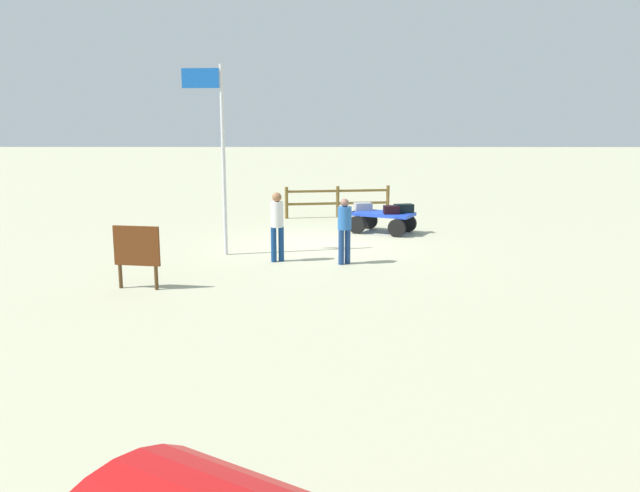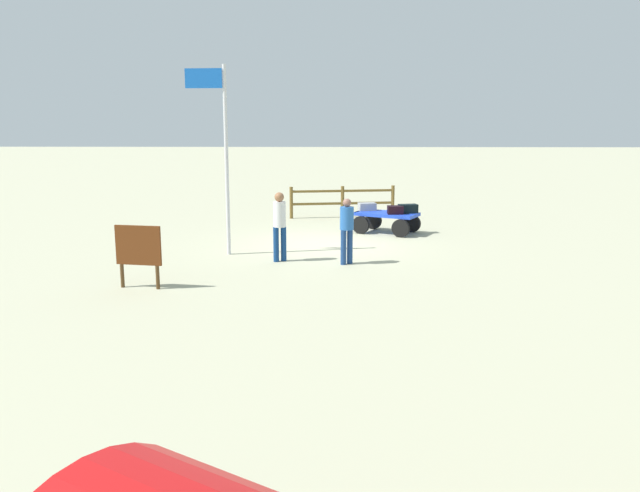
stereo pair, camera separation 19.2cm
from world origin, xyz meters
TOP-DOWN VIEW (x-y plane):
  - ground_plane at (0.00, 0.00)m, footprint 120.00×120.00m
  - luggage_cart at (-1.86, -1.90)m, footprint 2.16×1.83m
  - suitcase_dark at (-2.51, -1.78)m, footprint 0.63×0.44m
  - suitcase_grey at (-1.28, -2.30)m, footprint 0.60×0.45m
  - suitcase_maroon at (-2.11, -1.57)m, footprint 0.48×0.36m
  - worker_lead at (1.12, 2.24)m, footprint 0.41×0.41m
  - worker_trailing at (-0.54, 2.52)m, footprint 0.47×0.47m
  - flagpole at (2.65, 1.42)m, footprint 1.05×0.13m
  - signboard at (3.87, 4.92)m, footprint 1.00×0.22m
  - wooden_fence at (-0.54, -5.07)m, footprint 3.76×0.67m

SIDE VIEW (x-z plane):
  - ground_plane at x=0.00m, z-range 0.00..0.00m
  - luggage_cart at x=-1.86m, z-range 0.13..0.78m
  - wooden_fence at x=-0.54m, z-range 0.08..1.21m
  - suitcase_grey at x=-1.28m, z-range 0.65..0.89m
  - suitcase_maroon at x=-2.11m, z-range 0.65..0.89m
  - suitcase_dark at x=-2.51m, z-range 0.65..0.91m
  - signboard at x=3.87m, z-range 0.18..1.52m
  - worker_trailing at x=-0.54m, z-range 0.13..1.75m
  - worker_lead at x=1.12m, z-range 0.13..1.87m
  - flagpole at x=2.65m, z-range 0.46..5.32m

